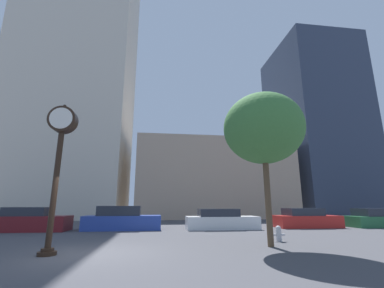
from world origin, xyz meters
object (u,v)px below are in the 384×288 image
(car_maroon, at_px, (30,221))
(car_green, at_px, (377,219))
(car_white, at_px, (221,220))
(fire_hydrant_near, at_px, (279,233))
(bare_tree, at_px, (263,129))
(street_clock, at_px, (60,146))
(car_blue, at_px, (122,220))
(car_red, at_px, (306,219))

(car_maroon, distance_m, car_green, 23.36)
(car_white, xyz_separation_m, fire_hydrant_near, (1.14, -5.87, -0.21))
(car_green, height_order, bare_tree, bare_tree)
(street_clock, distance_m, car_white, 11.37)
(car_green, bearing_deg, street_clock, -157.20)
(car_blue, height_order, fire_hydrant_near, car_blue)
(car_blue, relative_size, car_green, 1.10)
(car_red, xyz_separation_m, bare_tree, (-6.03, -7.64, 4.15))
(car_maroon, xyz_separation_m, fire_hydrant_near, (12.96, -6.07, -0.27))
(car_maroon, bearing_deg, car_green, 1.15)
(fire_hydrant_near, bearing_deg, car_green, 30.07)
(street_clock, height_order, bare_tree, bare_tree)
(car_blue, height_order, bare_tree, bare_tree)
(car_white, xyz_separation_m, car_red, (6.21, 0.46, 0.01))
(car_maroon, height_order, car_green, car_maroon)
(car_blue, xyz_separation_m, bare_tree, (6.59, -7.54, 4.09))
(car_white, bearing_deg, car_red, 4.52)
(bare_tree, bearing_deg, car_white, 91.41)
(car_green, bearing_deg, car_blue, 179.42)
(street_clock, bearing_deg, fire_hydrant_near, 12.90)
(bare_tree, bearing_deg, car_blue, 131.15)
(car_maroon, xyz_separation_m, car_green, (23.36, -0.05, -0.06))
(fire_hydrant_near, relative_size, bare_tree, 0.11)
(street_clock, xyz_separation_m, car_red, (13.84, 8.34, -3.00))
(street_clock, distance_m, car_blue, 8.82)
(car_white, relative_size, car_red, 1.06)
(car_red, bearing_deg, car_green, -1.89)
(car_maroon, xyz_separation_m, car_white, (11.82, -0.20, -0.05))
(car_blue, height_order, car_red, car_blue)
(car_blue, relative_size, car_red, 1.09)
(car_red, bearing_deg, bare_tree, -126.85)
(car_green, bearing_deg, car_red, 176.75)
(street_clock, relative_size, car_white, 1.09)
(car_red, bearing_deg, car_white, -174.35)
(car_white, height_order, car_red, car_red)
(car_blue, relative_size, bare_tree, 0.77)
(car_white, bearing_deg, car_blue, 177.14)
(car_white, height_order, car_green, same)
(street_clock, height_order, car_maroon, street_clock)
(street_clock, bearing_deg, bare_tree, 5.09)
(car_maroon, xyz_separation_m, bare_tree, (12.00, -7.39, 4.11))
(fire_hydrant_near, xyz_separation_m, bare_tree, (-0.96, -1.31, 4.37))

